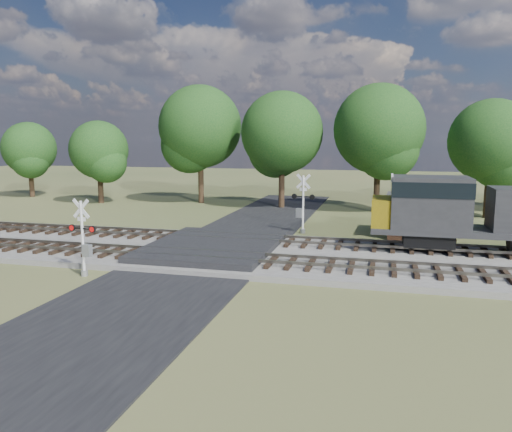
# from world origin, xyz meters

# --- Properties ---
(ground) EXTENTS (160.00, 160.00, 0.00)m
(ground) POSITION_xyz_m (0.00, 0.00, 0.00)
(ground) COLOR #46532C
(ground) RESTS_ON ground
(ballast_bed) EXTENTS (140.00, 10.00, 0.30)m
(ballast_bed) POSITION_xyz_m (10.00, 0.50, 0.15)
(ballast_bed) COLOR gray
(ballast_bed) RESTS_ON ground
(road) EXTENTS (7.00, 60.00, 0.08)m
(road) POSITION_xyz_m (0.00, 0.00, 0.04)
(road) COLOR black
(road) RESTS_ON ground
(crossing_panel) EXTENTS (7.00, 9.00, 0.62)m
(crossing_panel) POSITION_xyz_m (0.00, 0.50, 0.32)
(crossing_panel) COLOR #262628
(crossing_panel) RESTS_ON ground
(track_near) EXTENTS (140.00, 2.60, 0.33)m
(track_near) POSITION_xyz_m (3.12, -2.00, 0.41)
(track_near) COLOR black
(track_near) RESTS_ON ballast_bed
(track_far) EXTENTS (140.00, 2.60, 0.33)m
(track_far) POSITION_xyz_m (3.12, 3.00, 0.41)
(track_far) COLOR black
(track_far) RESTS_ON ballast_bed
(crossing_signal_near) EXTENTS (1.51, 0.35, 3.76)m
(crossing_signal_near) POSITION_xyz_m (-4.36, -5.56, 1.56)
(crossing_signal_near) COLOR silver
(crossing_signal_near) RESTS_ON ground
(crossing_signal_far) EXTENTS (1.66, 0.46, 4.16)m
(crossing_signal_far) POSITION_xyz_m (3.93, 7.99, 1.73)
(crossing_signal_far) COLOR silver
(crossing_signal_far) RESTS_ON ground
(equipment_shed) EXTENTS (4.27, 4.27, 2.80)m
(equipment_shed) POSITION_xyz_m (11.67, 8.81, 1.42)
(equipment_shed) COLOR #47271E
(equipment_shed) RESTS_ON ground
(treeline) EXTENTS (81.75, 11.18, 11.89)m
(treeline) POSITION_xyz_m (8.97, 20.60, 6.86)
(treeline) COLOR black
(treeline) RESTS_ON ground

